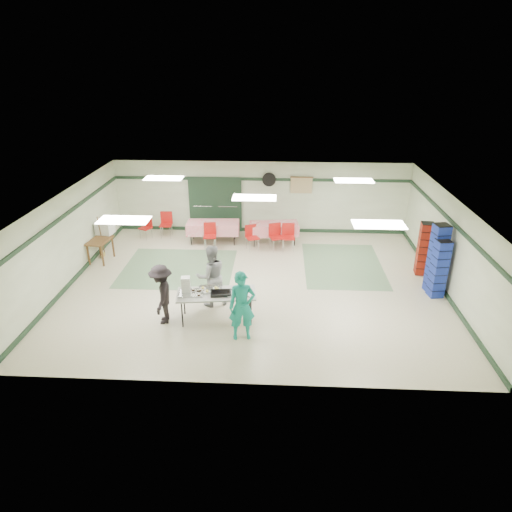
{
  "coord_description": "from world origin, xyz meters",
  "views": [
    {
      "loc": [
        0.67,
        -12.08,
        6.3
      ],
      "look_at": [
        0.06,
        -0.3,
        1.06
      ],
      "focal_mm": 32.0,
      "sensor_mm": 36.0,
      "label": 1
    }
  ],
  "objects_px": {
    "chair_loose_a": "(166,222)",
    "printer_table": "(100,243)",
    "dining_table_b": "(213,227)",
    "volunteer_teal": "(242,306)",
    "chair_d": "(210,233)",
    "volunteer_grey": "(211,276)",
    "chair_a": "(276,234)",
    "crate_stack_blue_a": "(437,259)",
    "chair_loose_b": "(147,225)",
    "broom": "(101,236)",
    "volunteer_dark": "(162,294)",
    "crate_stack_blue_b": "(439,269)",
    "dining_table_a": "(274,228)",
    "chair_c": "(288,234)",
    "serving_table": "(216,295)",
    "chair_b": "(252,235)",
    "office_printer": "(105,228)",
    "crate_stack_red": "(424,249)"
  },
  "relations": [
    {
      "from": "dining_table_b",
      "to": "broom",
      "type": "distance_m",
      "value": 3.85
    },
    {
      "from": "volunteer_dark",
      "to": "crate_stack_blue_a",
      "type": "xyz_separation_m",
      "value": [
        7.36,
        2.02,
        0.24
      ]
    },
    {
      "from": "chair_a",
      "to": "crate_stack_blue_a",
      "type": "bearing_deg",
      "value": -53.47
    },
    {
      "from": "dining_table_a",
      "to": "chair_a",
      "type": "relative_size",
      "value": 1.92
    },
    {
      "from": "volunteer_teal",
      "to": "chair_d",
      "type": "distance_m",
      "value": 5.74
    },
    {
      "from": "serving_table",
      "to": "printer_table",
      "type": "bearing_deg",
      "value": 134.43
    },
    {
      "from": "volunteer_grey",
      "to": "crate_stack_blue_a",
      "type": "bearing_deg",
      "value": 166.02
    },
    {
      "from": "volunteer_teal",
      "to": "broom",
      "type": "distance_m",
      "value": 6.86
    },
    {
      "from": "printer_table",
      "to": "dining_table_b",
      "type": "bearing_deg",
      "value": 34.15
    },
    {
      "from": "volunteer_dark",
      "to": "chair_a",
      "type": "distance_m",
      "value": 5.64
    },
    {
      "from": "dining_table_b",
      "to": "chair_loose_b",
      "type": "bearing_deg",
      "value": 171.19
    },
    {
      "from": "chair_c",
      "to": "chair_d",
      "type": "relative_size",
      "value": 1.02
    },
    {
      "from": "serving_table",
      "to": "broom",
      "type": "bearing_deg",
      "value": 132.08
    },
    {
      "from": "chair_a",
      "to": "broom",
      "type": "relative_size",
      "value": 0.66
    },
    {
      "from": "chair_b",
      "to": "volunteer_dark",
      "type": "bearing_deg",
      "value": -135.35
    },
    {
      "from": "chair_b",
      "to": "chair_d",
      "type": "bearing_deg",
      "value": 156.1
    },
    {
      "from": "crate_stack_blue_b",
      "to": "chair_loose_a",
      "type": "bearing_deg",
      "value": 154.05
    },
    {
      "from": "chair_loose_b",
      "to": "chair_b",
      "type": "bearing_deg",
      "value": 15.86
    },
    {
      "from": "dining_table_a",
      "to": "broom",
      "type": "distance_m",
      "value": 5.94
    },
    {
      "from": "volunteer_teal",
      "to": "chair_c",
      "type": "relative_size",
      "value": 1.85
    },
    {
      "from": "volunteer_teal",
      "to": "dining_table_a",
      "type": "relative_size",
      "value": 0.97
    },
    {
      "from": "volunteer_teal",
      "to": "crate_stack_blue_a",
      "type": "distance_m",
      "value": 5.91
    },
    {
      "from": "chair_loose_a",
      "to": "chair_d",
      "type": "bearing_deg",
      "value": -32.78
    },
    {
      "from": "crate_stack_blue_a",
      "to": "broom",
      "type": "xyz_separation_m",
      "value": [
        -10.38,
        1.96,
        -0.29
      ]
    },
    {
      "from": "chair_loose_a",
      "to": "crate_stack_red",
      "type": "xyz_separation_m",
      "value": [
        8.65,
        -2.77,
        0.26
      ]
    },
    {
      "from": "volunteer_dark",
      "to": "volunteer_grey",
      "type": "bearing_deg",
      "value": 124.14
    },
    {
      "from": "volunteer_teal",
      "to": "office_printer",
      "type": "relative_size",
      "value": 3.35
    },
    {
      "from": "serving_table",
      "to": "chair_d",
      "type": "bearing_deg",
      "value": 93.31
    },
    {
      "from": "dining_table_a",
      "to": "printer_table",
      "type": "bearing_deg",
      "value": -168.9
    },
    {
      "from": "crate_stack_blue_a",
      "to": "office_printer",
      "type": "distance_m",
      "value": 10.53
    },
    {
      "from": "volunteer_teal",
      "to": "printer_table",
      "type": "bearing_deg",
      "value": 129.02
    },
    {
      "from": "printer_table",
      "to": "office_printer",
      "type": "xyz_separation_m",
      "value": [
        -0.0,
        0.59,
        0.3
      ]
    },
    {
      "from": "crate_stack_blue_a",
      "to": "crate_stack_blue_b",
      "type": "xyz_separation_m",
      "value": [
        0.0,
        -0.29,
        -0.17
      ]
    },
    {
      "from": "volunteer_teal",
      "to": "volunteer_grey",
      "type": "distance_m",
      "value": 1.83
    },
    {
      "from": "chair_loose_a",
      "to": "printer_table",
      "type": "bearing_deg",
      "value": -127.57
    },
    {
      "from": "chair_a",
      "to": "broom",
      "type": "bearing_deg",
      "value": 167.58
    },
    {
      "from": "volunteer_teal",
      "to": "chair_a",
      "type": "distance_m",
      "value": 5.56
    },
    {
      "from": "volunteer_teal",
      "to": "volunteer_grey",
      "type": "bearing_deg",
      "value": 110.54
    },
    {
      "from": "volunteer_teal",
      "to": "chair_loose_a",
      "type": "bearing_deg",
      "value": 106.31
    },
    {
      "from": "printer_table",
      "to": "broom",
      "type": "bearing_deg",
      "value": 108.46
    },
    {
      "from": "volunteer_teal",
      "to": "chair_b",
      "type": "distance_m",
      "value": 5.51
    },
    {
      "from": "dining_table_b",
      "to": "chair_d",
      "type": "relative_size",
      "value": 2.06
    },
    {
      "from": "chair_a",
      "to": "crate_stack_blue_b",
      "type": "relative_size",
      "value": 0.55
    },
    {
      "from": "chair_d",
      "to": "chair_loose_b",
      "type": "bearing_deg",
      "value": 157.38
    },
    {
      "from": "chair_c",
      "to": "printer_table",
      "type": "bearing_deg",
      "value": -170.0
    },
    {
      "from": "chair_b",
      "to": "office_printer",
      "type": "height_order",
      "value": "office_printer"
    },
    {
      "from": "dining_table_b",
      "to": "crate_stack_blue_b",
      "type": "relative_size",
      "value": 1.11
    },
    {
      "from": "dining_table_b",
      "to": "volunteer_dark",
      "type": "bearing_deg",
      "value": -98.26
    },
    {
      "from": "chair_d",
      "to": "chair_loose_b",
      "type": "distance_m",
      "value": 2.61
    },
    {
      "from": "volunteer_grey",
      "to": "chair_b",
      "type": "bearing_deg",
      "value": -125.87
    }
  ]
}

